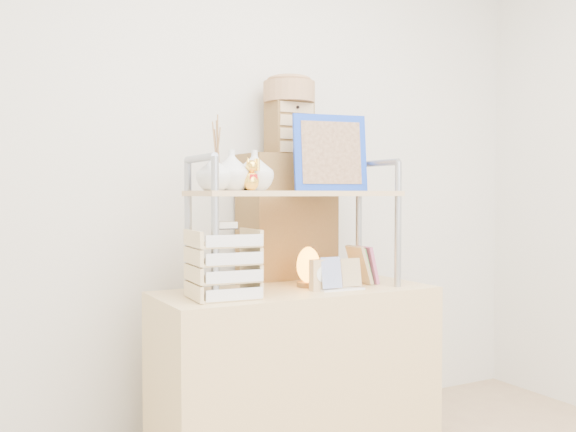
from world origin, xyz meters
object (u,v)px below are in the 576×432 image
desk (296,376)px  salt_lamp (308,266)px  cabinet (287,292)px  letter_tray (225,268)px

desk → salt_lamp: (0.08, 0.04, 0.47)m
cabinet → letter_tray: bearing=-143.2°
letter_tray → salt_lamp: size_ratio=1.70×
cabinet → salt_lamp: 0.38m
desk → letter_tray: 0.62m
letter_tray → cabinet: bearing=40.6°
desk → salt_lamp: salt_lamp is taller
letter_tray → salt_lamp: (0.44, 0.11, -0.03)m
desk → cabinet: 0.50m
cabinet → desk: bearing=-116.9°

